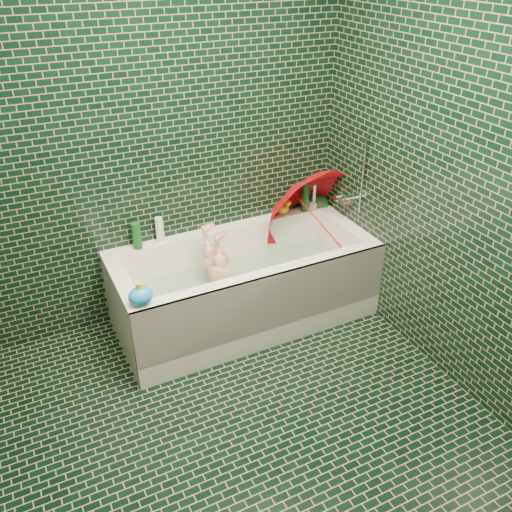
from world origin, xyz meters
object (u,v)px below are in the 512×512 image
bathtub (245,293)px  child (222,283)px  rubber_duck (284,208)px  umbrella (318,221)px  bath_toy (141,296)px

bathtub → child: bearing=164.0°
rubber_duck → child: bearing=-142.8°
umbrella → rubber_duck: bearing=116.2°
rubber_duck → bath_toy: bearing=-141.6°
rubber_duck → bathtub: bearing=-132.7°
rubber_duck → umbrella: bearing=-46.9°
bath_toy → child: bearing=53.0°
child → umbrella: size_ratio=1.16×
rubber_duck → bath_toy: size_ratio=0.74×
child → rubber_duck: 0.75m
bathtub → umbrella: 0.73m
bathtub → rubber_duck: (0.48, 0.35, 0.38)m
child → rubber_duck: rubber_duck is taller
umbrella → rubber_duck: umbrella is taller
bathtub → rubber_duck: bearing=36.2°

